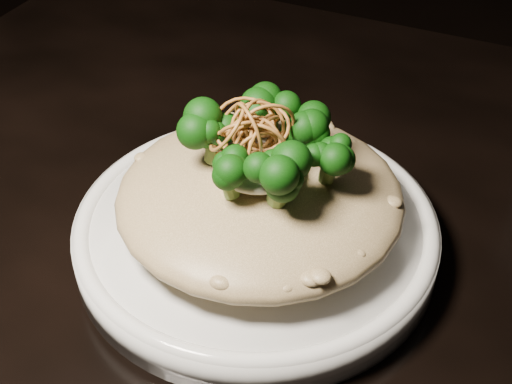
# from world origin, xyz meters

# --- Properties ---
(table) EXTENTS (1.10, 0.80, 0.75)m
(table) POSITION_xyz_m (0.00, 0.00, 0.67)
(table) COLOR black
(table) RESTS_ON ground
(plate) EXTENTS (0.27, 0.27, 0.03)m
(plate) POSITION_xyz_m (-0.10, -0.02, 0.76)
(plate) COLOR silver
(plate) RESTS_ON table
(risotto) EXTENTS (0.21, 0.21, 0.05)m
(risotto) POSITION_xyz_m (-0.10, -0.02, 0.80)
(risotto) COLOR brown
(risotto) RESTS_ON plate
(broccoli) EXTENTS (0.14, 0.14, 0.05)m
(broccoli) POSITION_xyz_m (-0.09, -0.02, 0.85)
(broccoli) COLOR black
(broccoli) RESTS_ON risotto
(cheese) EXTENTS (0.06, 0.06, 0.02)m
(cheese) POSITION_xyz_m (-0.09, -0.02, 0.83)
(cheese) COLOR white
(cheese) RESTS_ON risotto
(shallots) EXTENTS (0.05, 0.05, 0.03)m
(shallots) POSITION_xyz_m (-0.10, -0.02, 0.86)
(shallots) COLOR brown
(shallots) RESTS_ON cheese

